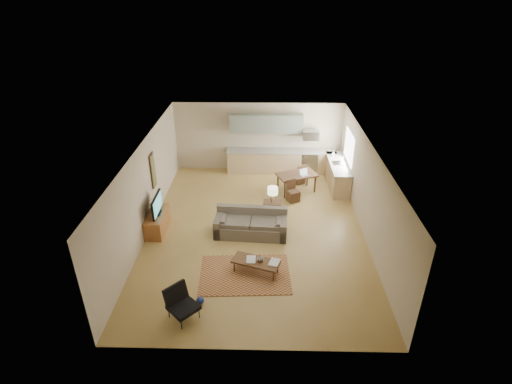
{
  "coord_description": "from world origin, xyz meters",
  "views": [
    {
      "loc": [
        0.23,
        -10.24,
        6.8
      ],
      "look_at": [
        0.0,
        0.3,
        1.15
      ],
      "focal_mm": 28.0,
      "sensor_mm": 36.0,
      "label": 1
    }
  ],
  "objects_px": {
    "console_table": "(272,211)",
    "armchair": "(183,305)",
    "sofa": "(251,223)",
    "dining_table": "(296,183)",
    "coffee_table": "(256,267)",
    "tv_credenza": "(157,222)"
  },
  "relations": [
    {
      "from": "sofa",
      "to": "armchair",
      "type": "height_order",
      "value": "sofa"
    },
    {
      "from": "sofa",
      "to": "dining_table",
      "type": "bearing_deg",
      "value": 64.9
    },
    {
      "from": "armchair",
      "to": "console_table",
      "type": "relative_size",
      "value": 1.16
    },
    {
      "from": "armchair",
      "to": "console_table",
      "type": "xyz_separation_m",
      "value": [
        2.05,
        4.2,
        -0.05
      ]
    },
    {
      "from": "armchair",
      "to": "tv_credenza",
      "type": "xyz_separation_m",
      "value": [
        -1.44,
        3.55,
        -0.09
      ]
    },
    {
      "from": "coffee_table",
      "to": "armchair",
      "type": "xyz_separation_m",
      "value": [
        -1.59,
        -1.62,
        0.2
      ]
    },
    {
      "from": "tv_credenza",
      "to": "dining_table",
      "type": "bearing_deg",
      "value": 30.84
    },
    {
      "from": "armchair",
      "to": "tv_credenza",
      "type": "relative_size",
      "value": 0.6
    },
    {
      "from": "sofa",
      "to": "coffee_table",
      "type": "height_order",
      "value": "sofa"
    },
    {
      "from": "coffee_table",
      "to": "console_table",
      "type": "bearing_deg",
      "value": 99.14
    },
    {
      "from": "tv_credenza",
      "to": "console_table",
      "type": "distance_m",
      "value": 3.55
    },
    {
      "from": "console_table",
      "to": "armchair",
      "type": "bearing_deg",
      "value": -112.27
    },
    {
      "from": "coffee_table",
      "to": "armchair",
      "type": "bearing_deg",
      "value": -115.21
    },
    {
      "from": "sofa",
      "to": "coffee_table",
      "type": "distance_m",
      "value": 1.79
    },
    {
      "from": "armchair",
      "to": "dining_table",
      "type": "height_order",
      "value": "armchair"
    },
    {
      "from": "armchair",
      "to": "coffee_table",
      "type": "bearing_deg",
      "value": -0.37
    },
    {
      "from": "sofa",
      "to": "coffee_table",
      "type": "xyz_separation_m",
      "value": [
        0.19,
        -1.77,
        -0.2
      ]
    },
    {
      "from": "tv_credenza",
      "to": "console_table",
      "type": "height_order",
      "value": "console_table"
    },
    {
      "from": "tv_credenza",
      "to": "console_table",
      "type": "bearing_deg",
      "value": 10.6
    },
    {
      "from": "armchair",
      "to": "console_table",
      "type": "bearing_deg",
      "value": 18.06
    },
    {
      "from": "coffee_table",
      "to": "sofa",
      "type": "bearing_deg",
      "value": 115.25
    },
    {
      "from": "sofa",
      "to": "dining_table",
      "type": "relative_size",
      "value": 1.63
    }
  ]
}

